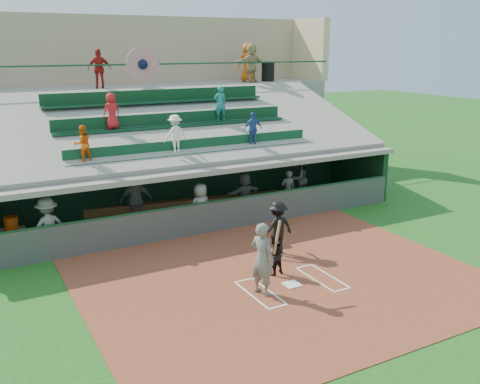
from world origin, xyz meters
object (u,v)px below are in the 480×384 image
home_plate (292,284)px  batter_at_plate (262,258)px  catcher (274,254)px  white_table (14,239)px  water_cooler (11,223)px  trash_bin (268,71)px

home_plate → batter_at_plate: bearing=-177.5°
batter_at_plate → catcher: size_ratio=1.62×
home_plate → batter_at_plate: batter_at_plate is taller
white_table → batter_at_plate: bearing=-52.4°
batter_at_plate → white_table: 8.52m
home_plate → water_cooler: bearing=134.8°
water_cooler → trash_bin: trash_bin is taller
catcher → trash_bin: bearing=-128.8°
batter_at_plate → water_cooler: 8.48m
white_table → trash_bin: size_ratio=0.76×
catcher → trash_bin: size_ratio=1.22×
batter_at_plate → white_table: bearing=129.4°
batter_at_plate → water_cooler: batter_at_plate is taller
home_plate → white_table: bearing=134.4°
home_plate → white_table: 9.13m
catcher → white_table: bearing=-50.2°
batter_at_plate → trash_bin: size_ratio=1.98×
catcher → white_table: catcher is taller
batter_at_plate → trash_bin: trash_bin is taller
white_table → trash_bin: trash_bin is taller
home_plate → trash_bin: trash_bin is taller
water_cooler → home_plate: bearing=-45.2°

